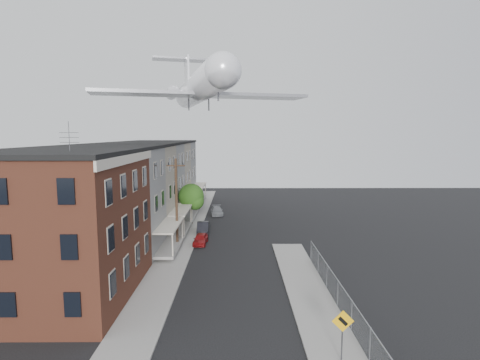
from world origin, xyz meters
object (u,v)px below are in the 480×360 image
object	(u,v)px
car_near	(201,239)
street_tree	(192,198)
utility_pole	(177,202)
car_mid	(203,228)
warning_sign	(343,328)
airplane	(199,88)
car_far	(217,211)

from	to	relation	value
car_near	street_tree	bearing A→B (deg)	105.62
utility_pole	car_mid	xyz separation A→B (m)	(2.00, 5.88, -4.06)
warning_sign	utility_pole	world-z (taller)	utility_pole
warning_sign	airplane	bearing A→B (deg)	109.33
warning_sign	street_tree	distance (m)	30.96
warning_sign	car_far	size ratio (longest dim) A/B	0.71
warning_sign	car_near	bearing A→B (deg)	113.85
car_near	car_mid	distance (m)	4.50
street_tree	car_far	size ratio (longest dim) A/B	1.32
utility_pole	street_tree	size ratio (longest dim) A/B	1.73
warning_sign	car_near	size ratio (longest dim) A/B	0.86
car_near	car_far	xyz separation A→B (m)	(0.92, 14.22, 0.01)
warning_sign	car_near	world-z (taller)	warning_sign
utility_pole	airplane	xyz separation A→B (m)	(1.51, 8.59, 12.11)
utility_pole	car_near	distance (m)	4.86
car_near	airplane	xyz separation A→B (m)	(-0.66, 7.21, 16.23)
car_far	car_mid	bearing A→B (deg)	-102.83
street_tree	airplane	world-z (taller)	airplane
street_tree	car_near	world-z (taller)	street_tree
airplane	car_mid	bearing A→B (deg)	-79.84
warning_sign	street_tree	world-z (taller)	street_tree
car_far	car_near	bearing A→B (deg)	-100.10
car_far	airplane	size ratio (longest dim) A/B	0.14
utility_pole	airplane	bearing A→B (deg)	80.01
warning_sign	car_far	bearing A→B (deg)	103.17
warning_sign	car_far	world-z (taller)	warning_sign
warning_sign	street_tree	xyz separation A→B (m)	(-10.87, 28.95, 1.57)
car_near	airplane	bearing A→B (deg)	98.65
utility_pole	street_tree	bearing A→B (deg)	88.11
utility_pole	airplane	distance (m)	14.93
car_mid	car_far	bearing A→B (deg)	80.06
warning_sign	car_near	xyz separation A→B (m)	(-9.02, 20.41, -1.33)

